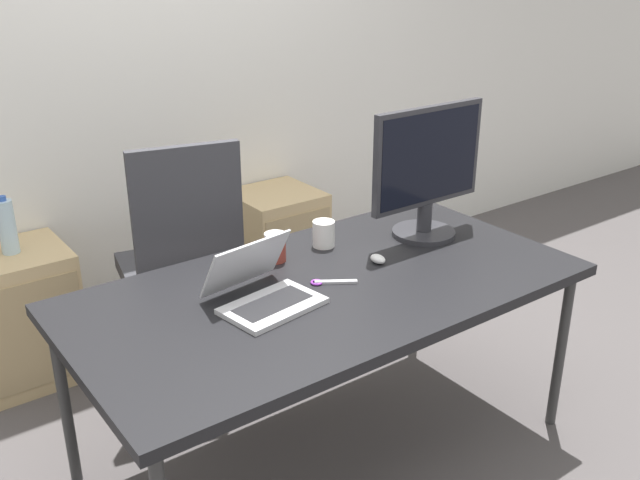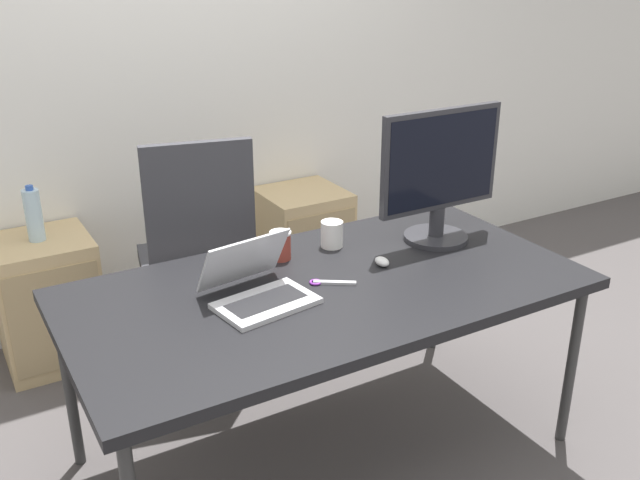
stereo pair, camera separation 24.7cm
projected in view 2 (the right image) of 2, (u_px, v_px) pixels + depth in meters
ground_plane at (326, 449)px, 2.77m from camera, size 14.00×14.00×0.00m
wall_back at (173, 60)px, 3.43m from camera, size 10.00×0.05×2.60m
desk at (327, 295)px, 2.51m from camera, size 1.80×0.93×0.72m
office_chair at (199, 281)px, 3.18m from camera, size 0.57×0.60×1.11m
cabinet_left at (48, 301)px, 3.27m from camera, size 0.43×0.42×0.61m
cabinet_right at (303, 244)px, 3.89m from camera, size 0.43×0.42×0.61m
water_bottle at (34, 215)px, 3.11m from camera, size 0.07×0.07×0.25m
laptop_center at (258, 288)px, 2.37m from camera, size 0.35×0.35×0.20m
monitor at (440, 175)px, 2.77m from camera, size 0.54×0.26×0.53m
mouse at (382, 262)px, 2.63m from camera, size 0.04×0.07×0.03m
coffee_cup_white at (332, 234)px, 2.78m from camera, size 0.09×0.09×0.10m
coffee_cup_brown at (281, 245)px, 2.67m from camera, size 0.08×0.08×0.11m
scissors at (328, 282)px, 2.49m from camera, size 0.15×0.12×0.01m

